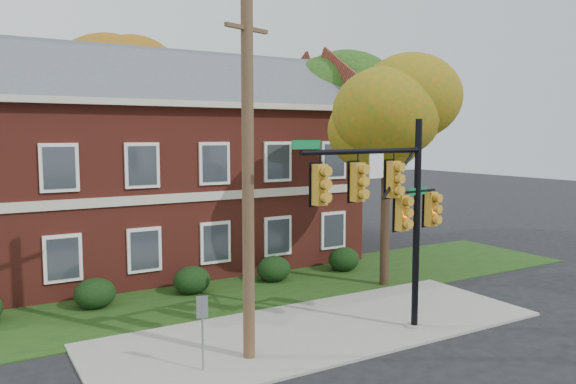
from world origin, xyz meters
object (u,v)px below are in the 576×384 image
hedge_far_right (344,259)px  utility_pole (248,182)px  tree_right_rear (343,95)px  traffic_signal (392,203)px  apartment_building (148,156)px  hedge_left (95,294)px  hedge_center (192,280)px  tree_near_right (394,116)px  hedge_right (274,269)px  sign_post (202,321)px  tree_far_rear (129,84)px

hedge_far_right → utility_pole: (-7.92, -6.63, 4.19)m
tree_right_rear → traffic_signal: size_ratio=1.66×
apartment_building → tree_right_rear: bearing=4.3°
hedge_left → hedge_center: size_ratio=1.00×
tree_near_right → utility_pole: bearing=-155.0°
hedge_right → sign_post: (-5.79, -6.81, 0.81)m
tree_right_rear → tree_far_rear: (-9.97, 6.98, 0.72)m
hedge_far_right → tree_far_rear: size_ratio=0.12×
hedge_right → sign_post: bearing=-130.4°
tree_right_rear → sign_post: tree_right_rear is taller
hedge_left → tree_right_rear: bearing=22.4°
apartment_building → tree_near_right: apartment_building is taller
tree_far_rear → apartment_building: bearing=-99.7°
apartment_building → hedge_right: (3.50, -5.25, -4.46)m
hedge_right → traffic_signal: traffic_signal is taller
apartment_building → hedge_far_right: bearing=-36.9°
hedge_center → hedge_far_right: same height
hedge_left → traffic_signal: bearing=-46.6°
hedge_far_right → tree_near_right: 6.77m
tree_far_rear → traffic_signal: size_ratio=1.80×
apartment_building → hedge_center: apartment_building is taller
hedge_left → hedge_right: bearing=0.0°
hedge_right → utility_pole: 9.01m
apartment_building → tree_near_right: size_ratio=2.19×
tree_near_right → tree_far_rear: tree_far_rear is taller
hedge_center → sign_post: 7.23m
hedge_left → sign_post: 6.96m
hedge_left → hedge_far_right: same height
apartment_building → tree_far_rear: bearing=80.3°
hedge_far_right → traffic_signal: traffic_signal is taller
tree_far_rear → utility_pole: bearing=-96.5°
tree_right_rear → sign_post: 19.95m
hedge_right → traffic_signal: size_ratio=0.22×
apartment_building → tree_far_rear: size_ratio=1.63×
apartment_building → tree_near_right: 10.97m
apartment_building → hedge_center: size_ratio=13.43×
hedge_far_right → utility_pole: bearing=-140.0°
hedge_center → traffic_signal: size_ratio=0.22×
apartment_building → hedge_far_right: size_ratio=13.43×
hedge_far_right → tree_near_right: bearing=-85.5°
hedge_right → hedge_center: bearing=180.0°
traffic_signal → sign_post: traffic_signal is taller
tree_far_rear → traffic_signal: tree_far_rear is taller
apartment_building → hedge_right: 7.73m
utility_pole → hedge_center: bearing=63.1°
hedge_right → traffic_signal: (-0.14, -7.26, 3.45)m
utility_pole → tree_near_right: bearing=6.0°
hedge_left → traffic_signal: traffic_signal is taller
hedge_far_right → hedge_center: bearing=180.0°
sign_post → hedge_right: bearing=63.2°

